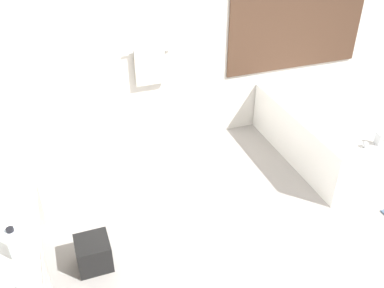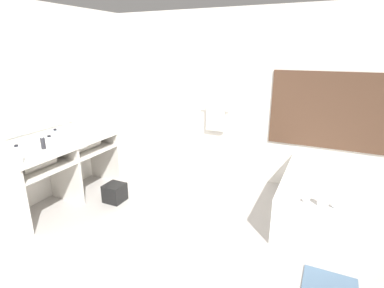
{
  "view_description": "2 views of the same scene",
  "coord_description": "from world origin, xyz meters",
  "px_view_note": "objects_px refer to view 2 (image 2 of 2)",
  "views": [
    {
      "loc": [
        -1.3,
        -1.91,
        2.73
      ],
      "look_at": [
        -0.27,
        0.95,
        0.75
      ],
      "focal_mm": 40.0,
      "sensor_mm": 36.0,
      "label": 1
    },
    {
      "loc": [
        1.43,
        -2.43,
        2.11
      ],
      "look_at": [
        -0.2,
        1.02,
        0.88
      ],
      "focal_mm": 28.0,
      "sensor_mm": 36.0,
      "label": 2
    }
  ],
  "objects_px": {
    "water_bottle_3": "(18,155)",
    "waste_bin": "(115,193)",
    "water_bottle_1": "(56,138)",
    "soap_dispenser": "(43,143)",
    "water_bottle_2": "(50,144)",
    "bathtub": "(320,196)"
  },
  "relations": [
    {
      "from": "water_bottle_3",
      "to": "waste_bin",
      "type": "height_order",
      "value": "water_bottle_3"
    },
    {
      "from": "water_bottle_3",
      "to": "water_bottle_1",
      "type": "bearing_deg",
      "value": 103.21
    },
    {
      "from": "water_bottle_1",
      "to": "water_bottle_3",
      "type": "xyz_separation_m",
      "value": [
        0.15,
        -0.65,
        -0.0
      ]
    },
    {
      "from": "water_bottle_1",
      "to": "waste_bin",
      "type": "height_order",
      "value": "water_bottle_1"
    },
    {
      "from": "water_bottle_3",
      "to": "soap_dispenser",
      "type": "height_order",
      "value": "water_bottle_3"
    },
    {
      "from": "water_bottle_2",
      "to": "water_bottle_3",
      "type": "distance_m",
      "value": 0.45
    },
    {
      "from": "soap_dispenser",
      "to": "waste_bin",
      "type": "relative_size",
      "value": 0.66
    },
    {
      "from": "water_bottle_1",
      "to": "water_bottle_3",
      "type": "bearing_deg",
      "value": -76.79
    },
    {
      "from": "waste_bin",
      "to": "soap_dispenser",
      "type": "bearing_deg",
      "value": -137.61
    },
    {
      "from": "water_bottle_1",
      "to": "water_bottle_3",
      "type": "relative_size",
      "value": 1.02
    },
    {
      "from": "water_bottle_1",
      "to": "soap_dispenser",
      "type": "bearing_deg",
      "value": -109.66
    },
    {
      "from": "soap_dispenser",
      "to": "waste_bin",
      "type": "xyz_separation_m",
      "value": [
        0.61,
        0.56,
        -0.83
      ]
    },
    {
      "from": "soap_dispenser",
      "to": "waste_bin",
      "type": "distance_m",
      "value": 1.17
    },
    {
      "from": "bathtub",
      "to": "waste_bin",
      "type": "xyz_separation_m",
      "value": [
        -2.68,
        -0.76,
        -0.18
      ]
    },
    {
      "from": "water_bottle_3",
      "to": "soap_dispenser",
      "type": "bearing_deg",
      "value": 113.18
    },
    {
      "from": "water_bottle_2",
      "to": "bathtub",
      "type": "bearing_deg",
      "value": 23.66
    },
    {
      "from": "water_bottle_3",
      "to": "bathtub",
      "type": "bearing_deg",
      "value": 30.42
    },
    {
      "from": "water_bottle_2",
      "to": "water_bottle_3",
      "type": "xyz_separation_m",
      "value": [
        0.02,
        -0.45,
        0.01
      ]
    },
    {
      "from": "bathtub",
      "to": "waste_bin",
      "type": "height_order",
      "value": "bathtub"
    },
    {
      "from": "water_bottle_1",
      "to": "soap_dispenser",
      "type": "distance_m",
      "value": 0.17
    },
    {
      "from": "water_bottle_3",
      "to": "water_bottle_2",
      "type": "bearing_deg",
      "value": 92.79
    },
    {
      "from": "bathtub",
      "to": "soap_dispenser",
      "type": "distance_m",
      "value": 3.6
    }
  ]
}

